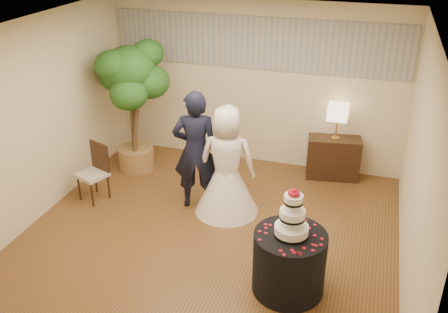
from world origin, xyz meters
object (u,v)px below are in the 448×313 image
(wedding_cake, at_px, (293,212))
(table_lamp, at_px, (337,122))
(ficus_tree, at_px, (132,107))
(side_chair, at_px, (92,173))
(bride, at_px, (227,161))
(groom, at_px, (196,151))
(cake_table, at_px, (289,262))
(console, at_px, (333,158))

(wedding_cake, relative_size, table_lamp, 1.03)
(ficus_tree, relative_size, side_chair, 2.53)
(wedding_cake, height_order, ficus_tree, ficus_tree)
(wedding_cake, distance_m, table_lamp, 2.97)
(ficus_tree, bearing_deg, bride, -24.11)
(bride, distance_m, ficus_tree, 2.09)
(groom, xyz_separation_m, side_chair, (-1.57, -0.32, -0.46))
(bride, height_order, cake_table, bride)
(wedding_cake, bearing_deg, side_chair, 160.52)
(groom, relative_size, cake_table, 2.17)
(groom, distance_m, console, 2.44)
(cake_table, bearing_deg, wedding_cake, 0.00)
(cake_table, xyz_separation_m, wedding_cake, (0.00, 0.00, 0.68))
(bride, xyz_separation_m, side_chair, (-2.05, -0.29, -0.38))
(table_lamp, xyz_separation_m, side_chair, (-3.42, -1.82, -0.55))
(wedding_cake, relative_size, ficus_tree, 0.27)
(wedding_cake, bearing_deg, cake_table, 0.00)
(table_lamp, relative_size, side_chair, 0.65)
(cake_table, distance_m, ficus_tree, 3.90)
(cake_table, distance_m, wedding_cake, 0.68)
(console, bearing_deg, side_chair, -161.18)
(groom, relative_size, side_chair, 2.04)
(wedding_cake, xyz_separation_m, ficus_tree, (-3.08, 2.28, 0.06))
(groom, bearing_deg, ficus_tree, -47.47)
(cake_table, distance_m, console, 2.97)
(groom, bearing_deg, console, -158.43)
(ficus_tree, xyz_separation_m, side_chair, (-0.16, -1.13, -0.68))
(wedding_cake, relative_size, console, 0.71)
(cake_table, bearing_deg, table_lamp, 86.53)
(console, bearing_deg, ficus_tree, -177.30)
(cake_table, bearing_deg, groom, 138.79)
(groom, xyz_separation_m, wedding_cake, (1.67, -1.46, 0.16))
(bride, height_order, console, bride)
(groom, height_order, wedding_cake, groom)
(console, bearing_deg, bride, -141.07)
(console, distance_m, ficus_tree, 3.42)
(console, bearing_deg, groom, -150.17)
(groom, xyz_separation_m, cake_table, (1.67, -1.46, -0.52))
(side_chair, bearing_deg, wedding_cake, 1.82)
(bride, bearing_deg, groom, -11.82)
(bride, bearing_deg, wedding_cake, 121.56)
(bride, xyz_separation_m, table_lamp, (1.37, 1.53, 0.17))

